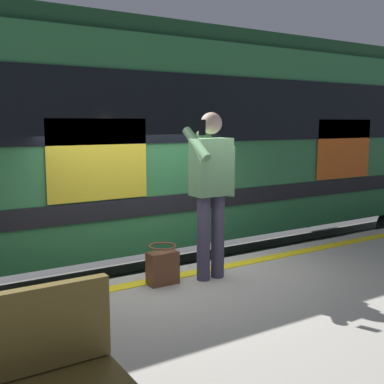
{
  "coord_description": "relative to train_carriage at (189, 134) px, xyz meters",
  "views": [
    {
      "loc": [
        2.62,
        4.57,
        2.66
      ],
      "look_at": [
        -0.08,
        0.3,
        1.92
      ],
      "focal_mm": 44.82,
      "sensor_mm": 36.0,
      "label": 1
    }
  ],
  "objects": [
    {
      "name": "track_rail_near",
      "position": [
        1.68,
        0.71,
        -2.37
      ],
      "size": [
        21.76,
        0.08,
        0.16
      ],
      "primitive_type": "cube",
      "color": "slate",
      "rests_on": "ground"
    },
    {
      "name": "safety_line",
      "position": [
        1.68,
        2.63,
        -1.43
      ],
      "size": [
        16.4,
        0.16,
        0.01
      ],
      "primitive_type": "cube",
      "color": "yellow",
      "rests_on": "platform"
    },
    {
      "name": "track_rail_far",
      "position": [
        1.68,
        -0.72,
        -2.37
      ],
      "size": [
        21.76,
        0.08,
        0.16
      ],
      "primitive_type": "cube",
      "color": "slate",
      "rests_on": "ground"
    },
    {
      "name": "train_carriage",
      "position": [
        0.0,
        0.0,
        0.0
      ],
      "size": [
        12.47,
        2.88,
        3.83
      ],
      "color": "#2D723F",
      "rests_on": "ground"
    },
    {
      "name": "handbag",
      "position": [
        2.04,
        2.76,
        -1.25
      ],
      "size": [
        0.31,
        0.28,
        0.41
      ],
      "color": "#59331E",
      "rests_on": "platform"
    },
    {
      "name": "ground_plane",
      "position": [
        1.68,
        2.33,
        -2.45
      ],
      "size": [
        25.11,
        25.11,
        0.0
      ],
      "primitive_type": "plane",
      "color": "#3D3D3F"
    },
    {
      "name": "passenger",
      "position": [
        1.52,
        2.86,
        -0.4
      ],
      "size": [
        0.57,
        0.55,
        1.74
      ],
      "color": "#383347",
      "rests_on": "platform"
    }
  ]
}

